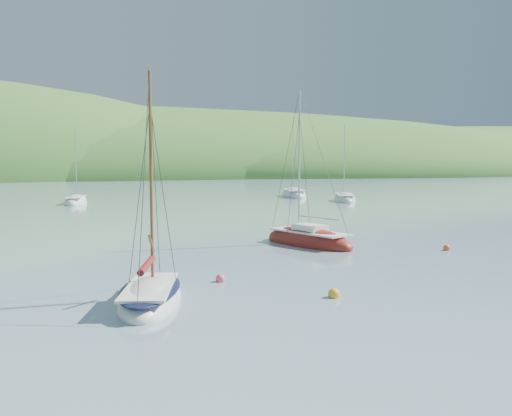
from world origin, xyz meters
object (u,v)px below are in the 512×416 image
object	(u,v)px
daysailer_white	(150,297)
distant_sloop_d	(345,200)
distant_sloop_a	(76,202)
distant_sloop_b	(294,195)
sloop_red	(308,242)

from	to	relation	value
daysailer_white	distant_sloop_d	size ratio (longest dim) A/B	0.89
distant_sloop_d	distant_sloop_a	bearing A→B (deg)	-171.01
distant_sloop_b	distant_sloop_d	size ratio (longest dim) A/B	1.17
sloop_red	distant_sloop_a	bearing A→B (deg)	88.35
daysailer_white	distant_sloop_b	xyz separation A→B (m)	(26.89, 52.40, -0.01)
sloop_red	distant_sloop_a	size ratio (longest dim) A/B	1.06
daysailer_white	distant_sloop_b	bearing A→B (deg)	78.56
sloop_red	distant_sloop_a	xyz separation A→B (m)	(-13.31, 37.95, -0.03)
sloop_red	distant_sloop_d	size ratio (longest dim) A/B	1.00
daysailer_white	sloop_red	bearing A→B (deg)	60.77
distant_sloop_b	distant_sloop_d	distance (m)	9.96
sloop_red	distant_sloop_b	size ratio (longest dim) A/B	0.85
distant_sloop_a	distant_sloop_b	size ratio (longest dim) A/B	0.81
distant_sloop_a	distant_sloop_d	size ratio (longest dim) A/B	0.95
sloop_red	distant_sloop_a	distance (m)	40.22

